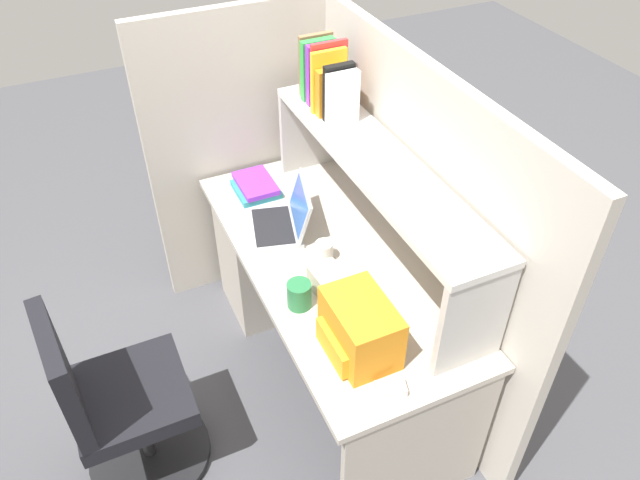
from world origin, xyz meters
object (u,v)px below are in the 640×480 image
Objects in this scene: laptop at (284,220)px; snack_canister at (299,295)px; computer_mouse at (391,389)px; tissue_box at (333,287)px; backpack at (359,329)px; paper_cup at (324,251)px; office_chair at (121,410)px.

snack_canister is at bearing -14.99° from laptop.
laptop reaches higher than computer_mouse.
computer_mouse is at bearing -0.07° from laptop.
computer_mouse is 0.50m from tissue_box.
backpack reaches higher than paper_cup.
paper_cup is 0.80× the size of snack_canister.
backpack is 0.32m from snack_canister.
backpack is 2.88× the size of computer_mouse.
office_chair is (-0.57, -0.88, -0.35)m from computer_mouse.
backpack is at bearing -118.75° from office_chair.
snack_canister is at bearing -99.15° from tissue_box.
office_chair reaches higher than snack_canister.
office_chair is (-0.36, -0.86, -0.45)m from backpack.
laptop is at bearing 177.06° from tissue_box.
backpack is at bearing -158.09° from computer_mouse.
snack_canister is (0.47, -0.13, 0.01)m from laptop.
backpack reaches higher than snack_canister.
paper_cup is at bearing -87.85° from office_chair.
backpack reaches higher than office_chair.
laptop is 0.48m from snack_canister.
backpack is 0.29m from tissue_box.
laptop is 4.08× the size of paper_cup.
tissue_box is (-0.28, 0.03, -0.06)m from backpack.
backpack is 0.32× the size of office_chair.
snack_canister is at bearing -100.99° from office_chair.
backpack is at bearing -10.78° from paper_cup.
office_chair is at bearing -65.35° from laptop.
snack_canister is (-0.51, -0.12, 0.04)m from computer_mouse.
tissue_box is at bearing -164.79° from computer_mouse.
backpack is 1.36× the size of tissue_box.
office_chair is (0.14, -0.95, -0.38)m from paper_cup.
tissue_box is 1.95× the size of snack_canister.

